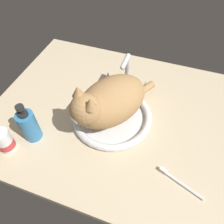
% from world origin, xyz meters
% --- Properties ---
extents(countertop, '(1.02, 0.81, 0.03)m').
position_xyz_m(countertop, '(0.00, 0.00, 0.01)').
color(countertop, '#CCB793').
rests_on(countertop, ground).
extents(sink_basin, '(0.32, 0.32, 0.03)m').
position_xyz_m(sink_basin, '(0.01, -0.03, 0.04)').
color(sink_basin, white).
rests_on(sink_basin, countertop).
extents(faucet, '(0.21, 0.11, 0.18)m').
position_xyz_m(faucet, '(0.01, 0.16, 0.10)').
color(faucet, silver).
rests_on(faucet, countertop).
extents(cat, '(0.31, 0.39, 0.20)m').
position_xyz_m(cat, '(-0.00, -0.05, 0.14)').
color(cat, tan).
rests_on(cat, sink_basin).
extents(soap_pump_bottle, '(0.06, 0.06, 0.18)m').
position_xyz_m(soap_pump_bottle, '(-0.25, -0.21, 0.10)').
color(soap_pump_bottle, teal).
rests_on(soap_pump_bottle, countertop).
extents(pill_bottle, '(0.06, 0.06, 0.10)m').
position_xyz_m(pill_bottle, '(-0.31, -0.29, 0.08)').
color(pill_bottle, white).
rests_on(pill_bottle, countertop).
extents(toothbrush, '(0.15, 0.07, 0.02)m').
position_xyz_m(toothbrush, '(0.31, -0.22, 0.04)').
color(toothbrush, silver).
rests_on(toothbrush, countertop).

